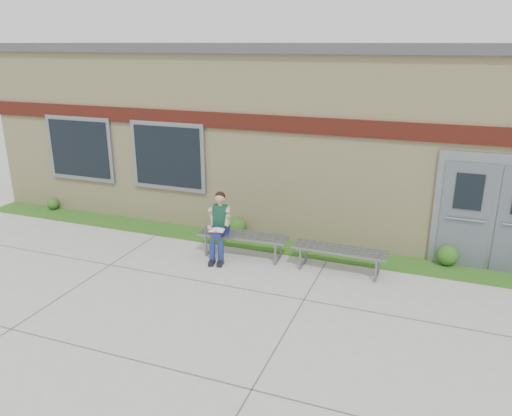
% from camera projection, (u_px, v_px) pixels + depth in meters
% --- Properties ---
extents(ground, '(80.00, 80.00, 0.00)m').
position_uv_depth(ground, '(239.00, 303.00, 8.48)').
color(ground, '#9E9E99').
rests_on(ground, ground).
extents(grass_strip, '(16.00, 0.80, 0.02)m').
position_uv_depth(grass_strip, '(285.00, 247.00, 10.79)').
color(grass_strip, '#224412').
rests_on(grass_strip, ground).
extents(school_building, '(16.20, 6.22, 4.20)m').
position_uv_depth(school_building, '(326.00, 127.00, 13.13)').
color(school_building, beige).
rests_on(school_building, ground).
extents(bench_left, '(1.88, 0.61, 0.48)m').
position_uv_depth(bench_left, '(243.00, 239.00, 10.23)').
color(bench_left, slate).
rests_on(bench_left, ground).
extents(bench_right, '(1.82, 0.53, 0.47)m').
position_uv_depth(bench_right, '(340.00, 254.00, 9.56)').
color(bench_right, slate).
rests_on(bench_right, ground).
extents(girl, '(0.52, 0.83, 1.37)m').
position_uv_depth(girl, '(219.00, 224.00, 10.09)').
color(girl, navy).
rests_on(girl, ground).
extents(shrub_west, '(0.29, 0.29, 0.29)m').
position_uv_depth(shrub_west, '(53.00, 204.00, 13.14)').
color(shrub_west, '#224412').
rests_on(shrub_west, grass_strip).
extents(shrub_mid, '(0.41, 0.41, 0.41)m').
position_uv_depth(shrub_mid, '(237.00, 227.00, 11.35)').
color(shrub_mid, '#224412').
rests_on(shrub_mid, grass_strip).
extents(shrub_east, '(0.42, 0.42, 0.42)m').
position_uv_depth(shrub_east, '(447.00, 255.00, 9.84)').
color(shrub_east, '#224412').
rests_on(shrub_east, grass_strip).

